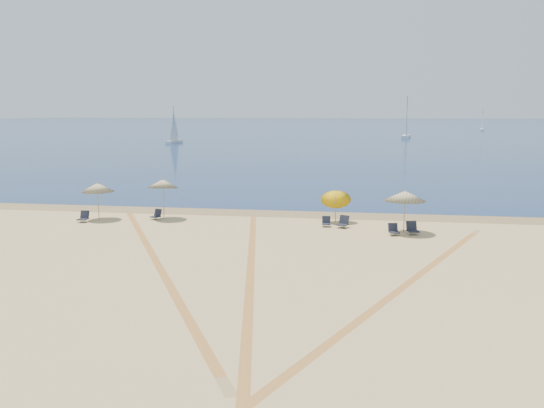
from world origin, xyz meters
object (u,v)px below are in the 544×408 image
(umbrella_1, at_px, (97,187))
(chair_6, at_px, (412,229))
(chair_3, at_px, (326,222))
(umbrella_3, at_px, (336,196))
(sailboat_1, at_px, (482,124))
(sailboat_0, at_px, (174,132))
(chair_4, at_px, (343,222))
(umbrella_4, at_px, (405,196))
(chair_1, at_px, (84,217))
(umbrella_2, at_px, (163,184))
(chair_2, at_px, (156,215))
(chair_5, at_px, (394,230))
(sailboat_3, at_px, (406,126))

(umbrella_1, height_order, chair_6, umbrella_1)
(chair_3, bearing_deg, umbrella_1, 175.44)
(umbrella_3, height_order, sailboat_1, sailboat_1)
(umbrella_1, xyz_separation_m, umbrella_3, (14.91, 1.23, -0.37))
(chair_3, bearing_deg, sailboat_1, 71.00)
(sailboat_0, bearing_deg, chair_4, -54.00)
(umbrella_4, xyz_separation_m, chair_1, (-19.42, 0.13, -1.81))
(chair_3, xyz_separation_m, sailboat_1, (41.71, 159.88, 1.93))
(umbrella_2, height_order, umbrella_4, umbrella_2)
(chair_2, bearing_deg, umbrella_3, 26.15)
(umbrella_3, bearing_deg, chair_2, -176.57)
(umbrella_1, distance_m, sailboat_0, 81.35)
(sailboat_0, bearing_deg, umbrella_1, -63.84)
(chair_1, distance_m, sailboat_0, 82.14)
(chair_6, bearing_deg, umbrella_2, 156.38)
(chair_6, distance_m, sailboat_1, 165.44)
(chair_1, height_order, chair_3, chair_1)
(chair_4, distance_m, sailboat_0, 86.88)
(umbrella_3, height_order, chair_4, umbrella_3)
(chair_2, distance_m, chair_5, 14.82)
(chair_6, relative_size, sailboat_0, 0.11)
(umbrella_1, bearing_deg, sailboat_0, 105.10)
(umbrella_1, height_order, umbrella_2, umbrella_2)
(chair_2, height_order, sailboat_1, sailboat_1)
(chair_2, height_order, chair_3, chair_2)
(umbrella_4, xyz_separation_m, chair_4, (-3.44, 0.85, -1.79))
(sailboat_3, bearing_deg, umbrella_2, -94.01)
(chair_3, height_order, sailboat_0, sailboat_0)
(umbrella_2, bearing_deg, umbrella_1, -168.13)
(umbrella_2, distance_m, umbrella_4, 14.98)
(umbrella_4, bearing_deg, chair_5, -129.99)
(umbrella_2, bearing_deg, umbrella_4, -7.32)
(chair_2, xyz_separation_m, chair_6, (15.68, -1.99, 0.04))
(umbrella_3, xyz_separation_m, chair_4, (0.52, -1.45, -1.37))
(umbrella_4, xyz_separation_m, chair_5, (-0.61, -0.73, -1.82))
(umbrella_4, height_order, chair_5, umbrella_4)
(sailboat_0, bearing_deg, chair_3, -54.56)
(umbrella_3, bearing_deg, umbrella_2, -177.96)
(chair_1, distance_m, chair_2, 4.43)
(umbrella_3, height_order, umbrella_4, umbrella_4)
(sailboat_0, distance_m, sailboat_3, 56.22)
(umbrella_2, relative_size, chair_1, 3.84)
(umbrella_3, xyz_separation_m, chair_3, (-0.49, -1.27, -1.41))
(umbrella_2, height_order, sailboat_0, sailboat_0)
(chair_2, xyz_separation_m, sailboat_0, (-24.82, 77.99, 2.00))
(sailboat_1, bearing_deg, chair_1, -99.39)
(chair_5, relative_size, sailboat_3, 0.07)
(chair_5, bearing_deg, chair_6, 5.78)
(umbrella_3, relative_size, sailboat_0, 0.31)
(chair_5, bearing_deg, chair_2, 157.69)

